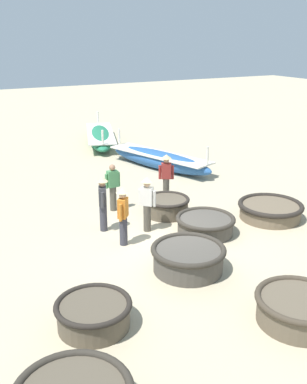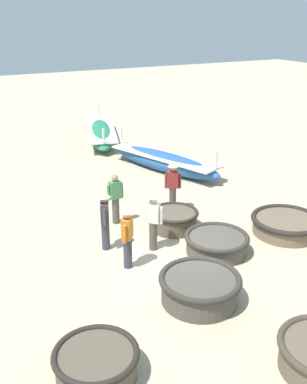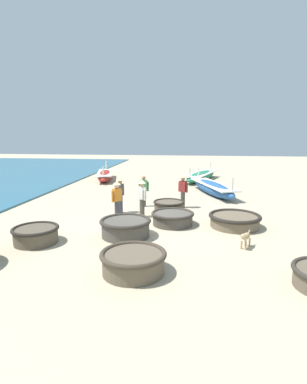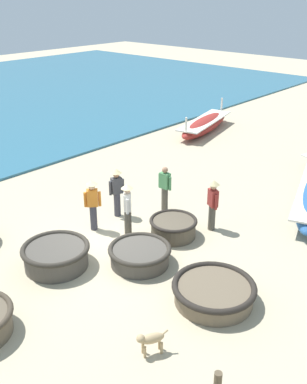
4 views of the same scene
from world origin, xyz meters
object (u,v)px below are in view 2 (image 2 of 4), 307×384
coracle_front_left (217,243)px  fisherman_with_hat (173,183)px  coracle_tilted (286,224)px  fisherman_crouching (153,217)px  fisherman_standing_right (105,217)px  long_boat_ochre_hull (164,161)px  coracle_nearest (96,363)px  coracle_beside_post (200,287)px  fisherman_by_coracle (127,233)px  coracle_weathered (174,219)px  long_boat_white_hull (101,133)px  fisherman_standing_left (115,198)px

coracle_front_left → fisherman_with_hat: bearing=83.6°
coracle_tilted → coracle_front_left: bearing=180.0°
coracle_front_left → fisherman_crouching: bearing=145.9°
fisherman_with_hat → fisherman_standing_right: 3.16m
fisherman_with_hat → fisherman_standing_right: bearing=-155.1°
coracle_tilted → fisherman_crouching: bearing=166.1°
fisherman_standing_right → long_boat_ochre_hull: bearing=47.3°
coracle_nearest → fisherman_crouching: (3.05, 3.62, 0.65)m
coracle_beside_post → coracle_nearest: (-2.86, -1.06, -0.04)m
coracle_front_left → fisherman_by_coracle: fisherman_by_coracle is taller
coracle_beside_post → coracle_tilted: coracle_beside_post is taller
coracle_beside_post → coracle_weathered: (1.32, 3.38, -0.03)m
fisherman_standing_right → long_boat_white_hull: bearing=68.9°
long_boat_white_hull → fisherman_with_hat: 9.29m
long_boat_white_hull → fisherman_standing_left: (-3.16, -9.16, 0.47)m
coracle_beside_post → coracle_nearest: coracle_beside_post is taller
coracle_beside_post → fisherman_crouching: size_ratio=1.11×
fisherman_standing_right → coracle_tilted: bearing=-17.6°
long_boat_ochre_hull → fisherman_by_coracle: bearing=-126.1°
long_boat_white_hull → fisherman_by_coracle: 12.33m
coracle_front_left → coracle_beside_post: size_ratio=0.94×
fisherman_standing_left → fisherman_standing_right: size_ratio=0.94×
coracle_front_left → long_boat_white_hull: 12.20m
coracle_beside_post → fisherman_by_coracle: 2.29m
coracle_front_left → fisherman_with_hat: fisherman_with_hat is taller
fisherman_with_hat → fisherman_crouching: 2.62m
coracle_beside_post → fisherman_with_hat: fisherman_with_hat is taller
long_boat_ochre_hull → long_boat_white_hull: 5.57m
fisherman_crouching → fisherman_standing_right: size_ratio=1.00×
coracle_front_left → fisherman_with_hat: size_ratio=1.04×
fisherman_by_coracle → coracle_beside_post: bearing=-68.4°
coracle_front_left → coracle_weathered: bearing=99.0°
coracle_beside_post → long_boat_white_hull: size_ratio=0.31×
coracle_nearest → fisherman_standing_right: (1.92, 4.25, 0.65)m
long_boat_ochre_hull → fisherman_crouching: bearing=-121.8°
long_boat_white_hull → fisherman_crouching: bearing=-104.7°
coracle_tilted → fisherman_by_coracle: fisherman_by_coracle is taller
coracle_weathered → fisherman_standing_right: size_ratio=0.87×
coracle_weathered → fisherman_by_coracle: (-2.13, -1.33, 0.64)m
coracle_beside_post → fisherman_by_coracle: fisherman_by_coracle is taller
coracle_front_left → fisherman_with_hat: (0.33, 2.91, 0.67)m
fisherman_standing_left → coracle_weathered: bearing=-40.8°
fisherman_standing_right → fisherman_standing_left: bearing=56.9°
fisherman_with_hat → coracle_beside_post: bearing=-113.1°
coracle_weathered → fisherman_crouching: bearing=-144.2°
coracle_weathered → fisherman_standing_right: 2.36m
coracle_front_left → fisherman_standing_right: size_ratio=1.04×
coracle_beside_post → fisherman_with_hat: bearing=66.9°
fisherman_standing_left → fisherman_with_hat: bearing=-1.1°
fisherman_by_coracle → fisherman_standing_right: size_ratio=1.00×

